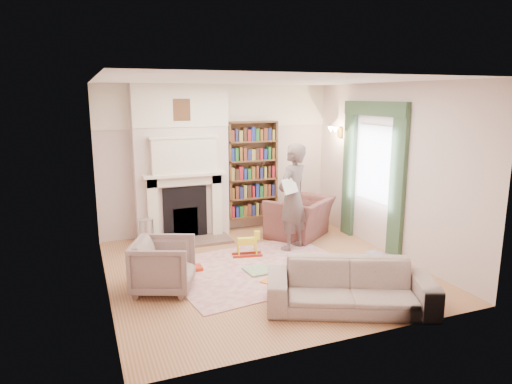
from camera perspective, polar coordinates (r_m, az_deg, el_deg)
name	(u,v)px	position (r m, az deg, el deg)	size (l,w,h in m)	color
floor	(262,269)	(7.07, 0.75, -9.56)	(4.50, 4.50, 0.00)	#8E6039
ceiling	(263,80)	(6.58, 0.82, 13.77)	(4.50, 4.50, 0.00)	white
wall_back	(218,159)	(8.78, -4.79, 4.11)	(4.50, 4.50, 0.00)	beige
wall_front	(346,215)	(4.73, 11.16, -2.87)	(4.50, 4.50, 0.00)	beige
wall_left	(101,190)	(6.21, -18.83, 0.25)	(4.50, 4.50, 0.00)	beige
wall_right	(389,170)	(7.81, 16.28, 2.69)	(4.50, 4.50, 0.00)	beige
fireplace	(181,163)	(8.41, -9.30, 3.55)	(1.70, 0.58, 2.80)	beige
bookcase	(252,170)	(8.90, -0.50, 2.79)	(1.00, 0.24, 1.85)	brown
window	(374,163)	(8.10, 14.50, 3.47)	(0.02, 0.90, 1.30)	silver
curtain_left	(397,185)	(7.58, 17.27, 0.83)	(0.07, 0.32, 2.40)	#334E32
curtain_right	(349,172)	(8.69, 11.54, 2.50)	(0.07, 0.32, 2.40)	#334E32
pelmet	(374,109)	(8.00, 14.58, 10.06)	(0.09, 1.70, 0.24)	#334E32
wall_sconce	(331,133)	(8.86, 9.39, 7.31)	(0.20, 0.24, 0.24)	gold
rug	(259,268)	(7.07, 0.42, -9.49)	(2.71, 2.09, 0.01)	beige
armchair_reading	(300,217)	(8.56, 5.48, -3.17)	(1.13, 0.99, 0.73)	#482826
armchair_left	(164,265)	(6.32, -11.47, -8.98)	(0.76, 0.79, 0.71)	gray
sofa	(350,286)	(5.84, 11.69, -11.46)	(2.02, 0.79, 0.59)	#B4AB95
man_reading	(293,197)	(7.71, 4.59, -0.66)	(0.67, 0.44, 1.83)	brown
newspaper	(290,186)	(7.42, 4.25, 0.76)	(0.36, 0.02, 0.26)	silver
coffee_table	(373,276)	(6.42, 14.47, -10.08)	(0.70, 0.45, 0.45)	#301E10
paraffin_heater	(147,235)	(8.00, -13.52, -5.21)	(0.24, 0.24, 0.55)	#B7BBC0
rocking_horse	(247,244)	(7.51, -1.13, -6.52)	(0.48, 0.19, 0.43)	yellow
board_game	(259,271)	(6.92, 0.32, -9.81)	(0.38, 0.38, 0.03)	#DEDB4E
game_box_lid	(192,269)	(7.04, -8.06, -9.46)	(0.32, 0.21, 0.05)	red
comic_annuals	(290,275)	(6.80, 4.26, -10.29)	(0.94, 0.41, 0.02)	red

